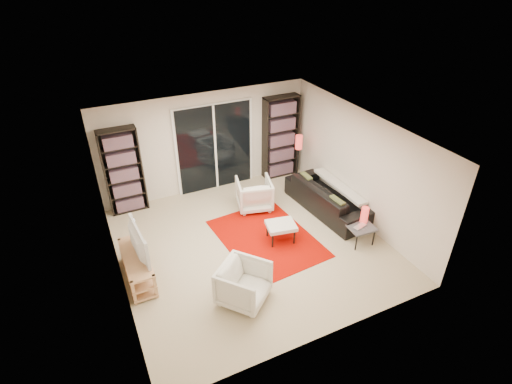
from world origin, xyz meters
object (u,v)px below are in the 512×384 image
(ottoman, at_px, (281,226))
(floor_lamp, at_px, (299,148))
(armchair_front, at_px, (244,284))
(tv_stand, at_px, (137,267))
(sofa, at_px, (328,197))
(side_table, at_px, (360,227))
(bookshelf_right, at_px, (281,137))
(bookshelf_left, at_px, (123,172))
(armchair_back, at_px, (254,194))

(ottoman, height_order, floor_lamp, floor_lamp)
(armchair_front, bearing_deg, tv_stand, 99.12)
(floor_lamp, bearing_deg, ottoman, -128.08)
(tv_stand, relative_size, armchair_front, 1.68)
(tv_stand, xyz_separation_m, armchair_front, (1.50, -1.29, 0.09))
(sofa, height_order, side_table, sofa)
(bookshelf_right, bearing_deg, side_table, -88.32)
(bookshelf_left, xyz_separation_m, floor_lamp, (4.06, -0.53, -0.03))
(bookshelf_right, bearing_deg, tv_stand, -150.56)
(armchair_front, bearing_deg, bookshelf_right, 13.87)
(bookshelf_right, relative_size, floor_lamp, 1.67)
(side_table, bearing_deg, armchair_front, -170.97)
(ottoman, bearing_deg, sofa, 19.41)
(sofa, bearing_deg, armchair_back, 55.71)
(sofa, bearing_deg, ottoman, 104.31)
(tv_stand, distance_m, ottoman, 2.83)
(ottoman, bearing_deg, floor_lamp, 51.92)
(side_table, xyz_separation_m, floor_lamp, (0.12, 2.66, 0.59))
(armchair_back, distance_m, armchair_front, 2.84)
(armchair_back, bearing_deg, tv_stand, 36.91)
(bookshelf_left, relative_size, armchair_back, 2.52)
(bookshelf_right, distance_m, armchair_back, 1.83)
(bookshelf_right, distance_m, floor_lamp, 0.58)
(tv_stand, distance_m, floor_lamp, 4.75)
(armchair_back, height_order, ottoman, armchair_back)
(tv_stand, bearing_deg, bookshelf_right, 29.44)
(ottoman, bearing_deg, tv_stand, 177.27)
(bookshelf_right, height_order, tv_stand, bookshelf_right)
(armchair_back, bearing_deg, bookshelf_left, -9.44)
(bookshelf_left, relative_size, bookshelf_right, 0.93)
(tv_stand, height_order, armchair_front, armchair_front)
(floor_lamp, bearing_deg, tv_stand, -157.45)
(bookshelf_right, distance_m, sofa, 2.08)
(bookshelf_right, relative_size, armchair_front, 2.72)
(bookshelf_left, height_order, bookshelf_right, bookshelf_right)
(tv_stand, relative_size, armchair_back, 1.68)
(bookshelf_left, bearing_deg, floor_lamp, -7.38)
(bookshelf_left, bearing_deg, bookshelf_right, -0.00)
(sofa, distance_m, armchair_front, 3.28)
(bookshelf_right, bearing_deg, bookshelf_left, 180.00)
(armchair_back, relative_size, floor_lamp, 0.61)
(bookshelf_right, distance_m, armchair_front, 4.53)
(side_table, bearing_deg, tv_stand, 168.52)
(side_table, relative_size, floor_lamp, 0.43)
(armchair_back, relative_size, ottoman, 1.20)
(bookshelf_left, distance_m, ottoman, 3.60)
(bookshelf_left, distance_m, tv_stand, 2.45)
(tv_stand, xyz_separation_m, armchair_back, (2.86, 1.20, 0.09))
(bookshelf_right, height_order, sofa, bookshelf_right)
(bookshelf_right, bearing_deg, armchair_back, -138.29)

